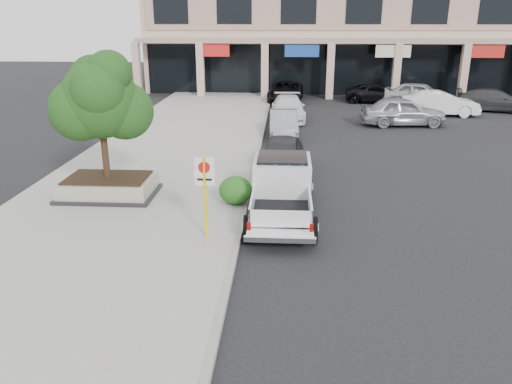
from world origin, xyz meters
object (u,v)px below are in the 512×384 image
(lot_car_b, at_px, (440,103))
(lot_car_c, at_px, (495,100))
(lot_car_d, at_px, (379,94))
(lot_car_e, at_px, (420,94))
(planter, at_px, (109,186))
(pickup_truck, at_px, (282,191))
(curb_car_a, at_px, (282,156))
(curb_car_c, at_px, (288,108))
(curb_car_b, at_px, (283,124))
(curb_car_d, at_px, (286,92))
(lot_car_a, at_px, (403,111))
(planter_tree, at_px, (105,100))
(no_parking_sign, at_px, (205,186))

(lot_car_b, relative_size, lot_car_c, 0.94)
(lot_car_d, bearing_deg, lot_car_e, -106.67)
(planter, xyz_separation_m, pickup_truck, (5.95, -1.28, 0.39))
(curb_car_a, bearing_deg, curb_car_c, 92.73)
(lot_car_c, bearing_deg, curb_car_b, 136.46)
(pickup_truck, distance_m, curb_car_d, 23.10)
(planter, xyz_separation_m, curb_car_a, (5.89, 3.49, 0.26))
(lot_car_a, bearing_deg, curb_car_b, 111.20)
(pickup_truck, xyz_separation_m, lot_car_a, (6.83, 14.68, -0.04))
(pickup_truck, bearing_deg, curb_car_d, 90.08)
(curb_car_a, distance_m, curb_car_d, 18.34)
(curb_car_d, height_order, lot_car_b, lot_car_b)
(lot_car_b, bearing_deg, planter, 139.56)
(lot_car_b, bearing_deg, curb_car_c, 104.57)
(curb_car_a, distance_m, lot_car_b, 16.63)
(lot_car_b, bearing_deg, planter_tree, 139.54)
(planter_tree, bearing_deg, lot_car_b, 46.60)
(curb_car_b, distance_m, lot_car_c, 16.48)
(lot_car_a, distance_m, lot_car_d, 8.35)
(curb_car_c, relative_size, lot_car_a, 1.02)
(curb_car_b, height_order, curb_car_c, curb_car_c)
(no_parking_sign, distance_m, curb_car_d, 25.10)
(curb_car_a, relative_size, lot_car_c, 0.86)
(planter, height_order, no_parking_sign, no_parking_sign)
(planter, height_order, lot_car_b, lot_car_b)
(curb_car_b, relative_size, curb_car_c, 0.84)
(planter, distance_m, pickup_truck, 6.10)
(curb_car_b, bearing_deg, curb_car_d, 87.72)
(planter_tree, bearing_deg, no_parking_sign, -41.57)
(lot_car_a, bearing_deg, no_parking_sign, 147.56)
(planter, xyz_separation_m, lot_car_b, (15.86, 16.79, 0.30))
(pickup_truck, relative_size, lot_car_b, 1.17)
(planter, relative_size, no_parking_sign, 1.39)
(lot_car_d, bearing_deg, pickup_truck, 173.64)
(planter_tree, distance_m, no_parking_sign, 5.32)
(curb_car_b, relative_size, lot_car_c, 0.83)
(curb_car_d, height_order, lot_car_a, lot_car_a)
(pickup_truck, relative_size, curb_car_d, 1.04)
(planter, bearing_deg, pickup_truck, -12.10)
(planter_tree, height_order, curb_car_a, planter_tree)
(curb_car_c, bearing_deg, planter, -114.16)
(planter_tree, bearing_deg, pickup_truck, -13.81)
(planter, relative_size, curb_car_d, 0.61)
(lot_car_b, distance_m, lot_car_d, 5.83)
(lot_car_c, bearing_deg, lot_car_b, 129.47)
(no_parking_sign, bearing_deg, lot_car_c, 53.54)
(curb_car_d, height_order, lot_car_c, curb_car_d)
(lot_car_a, bearing_deg, lot_car_b, -46.50)
(planter, bearing_deg, lot_car_b, 46.62)
(curb_car_b, bearing_deg, curb_car_c, 85.16)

